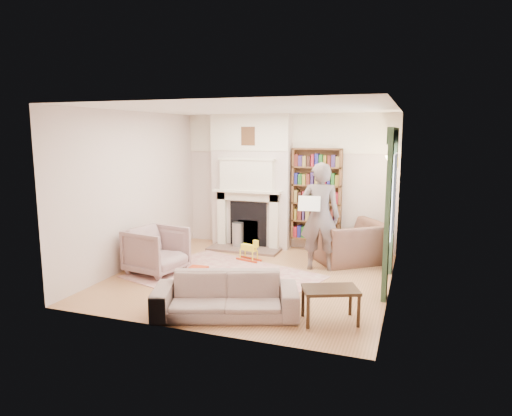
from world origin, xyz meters
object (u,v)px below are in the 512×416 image
at_px(armchair_left, 157,250).
at_px(man_reading, 320,217).
at_px(armchair_reading, 349,243).
at_px(bookcase, 317,194).
at_px(coffee_table, 330,305).
at_px(sofa, 226,295).
at_px(paraffin_heater, 238,235).
at_px(rocking_horse, 249,250).

distance_m(armchair_left, man_reading, 2.92).
relative_size(armchair_reading, man_reading, 0.62).
relative_size(bookcase, coffee_table, 2.64).
xyz_separation_m(sofa, paraffin_heater, (-1.19, 3.41, -0.00)).
bearing_deg(sofa, man_reading, 53.94).
relative_size(armchair_left, coffee_table, 1.26).
distance_m(sofa, coffee_table, 1.38).
bearing_deg(armchair_reading, paraffin_heater, -44.90).
relative_size(armchair_left, paraffin_heater, 1.60).
bearing_deg(coffee_table, armchair_left, 138.77).
height_order(coffee_table, rocking_horse, coffee_table).
bearing_deg(rocking_horse, man_reading, 13.79).
bearing_deg(armchair_left, man_reading, -56.37).
relative_size(armchair_reading, paraffin_heater, 2.17).
relative_size(armchair_reading, sofa, 0.62).
height_order(sofa, coffee_table, sofa).
distance_m(sofa, man_reading, 2.69).
xyz_separation_m(armchair_left, paraffin_heater, (0.69, 2.08, -0.13)).
bearing_deg(armchair_left, sofa, -115.62).
bearing_deg(sofa, armchair_reading, 49.43).
distance_m(armchair_reading, paraffin_heater, 2.40).
distance_m(bookcase, coffee_table, 3.75).
distance_m(armchair_left, coffee_table, 3.40).
bearing_deg(coffee_table, rocking_horse, 107.81).
bearing_deg(man_reading, armchair_reading, -136.66).
bearing_deg(armchair_reading, bookcase, -78.20).
xyz_separation_m(armchair_reading, armchair_left, (-3.07, -1.76, 0.01)).
xyz_separation_m(bookcase, man_reading, (0.34, -1.28, -0.22)).
distance_m(armchair_reading, armchair_left, 3.54).
bearing_deg(armchair_reading, rocking_horse, -20.97).
height_order(paraffin_heater, rocking_horse, paraffin_heater).
bearing_deg(rocking_horse, armchair_left, -118.90).
bearing_deg(armchair_left, paraffin_heater, -8.62).
distance_m(man_reading, coffee_table, 2.42).
height_order(armchair_left, rocking_horse, armchair_left).
relative_size(bookcase, armchair_reading, 1.55).
distance_m(bookcase, paraffin_heater, 1.86).
xyz_separation_m(armchair_reading, rocking_horse, (-1.82, -0.53, -0.17)).
relative_size(bookcase, rocking_horse, 3.80).
height_order(man_reading, paraffin_heater, man_reading).
xyz_separation_m(bookcase, armchair_left, (-2.28, -2.44, -0.77)).
bearing_deg(paraffin_heater, bookcase, 12.97).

